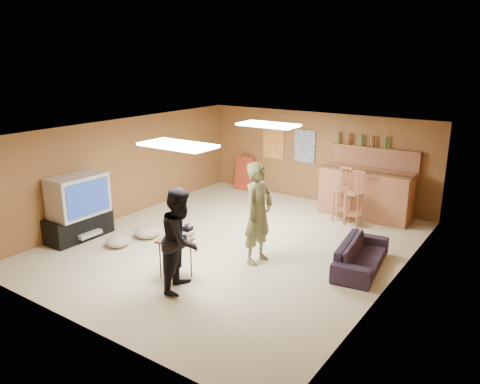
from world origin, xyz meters
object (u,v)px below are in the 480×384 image
Objects in this scene: tv_body at (78,195)px; person_olive at (258,213)px; sofa at (361,255)px; tray_table at (176,259)px; bar_counter at (365,194)px; person_black at (181,239)px.

tv_body is 3.62m from person_olive.
sofa is 2.46× the size of tray_table.
tv_body is at bearing -133.00° from bar_counter.
person_olive is at bearing 59.12° from tray_table.
tv_body is at bearing 175.77° from tray_table.
bar_counter is at bearing -32.38° from person_black.
bar_counter is at bearing 47.00° from tv_body.
person_olive is 1.60m from tray_table.
person_olive is at bearing -101.68° from bar_counter.
bar_counter is 1.22× the size of sofa.
person_olive reaches higher than sofa.
tv_body reaches higher than tray_table.
sofa is at bearing -61.26° from person_olive.
person_olive is 1.09× the size of sofa.
tv_body is 0.61× the size of person_olive.
sofa is at bearing 20.17° from tv_body.
person_black is at bearing -103.16° from bar_counter.
tv_body is 3.04m from person_black.
person_black is at bearing 129.94° from sofa.
person_black is (3.01, -0.41, -0.08)m from tv_body.
person_black is at bearing -7.68° from tv_body.
person_black is 0.99× the size of sofa.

